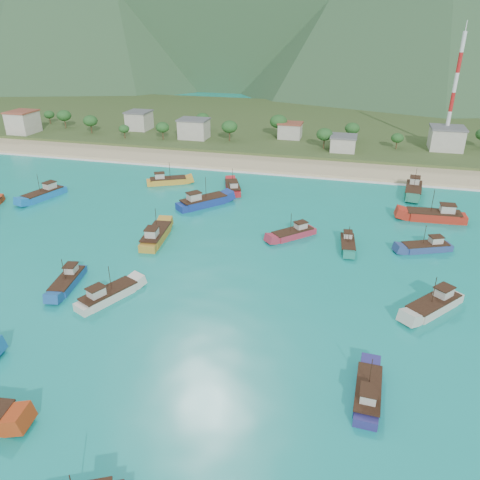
% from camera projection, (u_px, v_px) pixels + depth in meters
% --- Properties ---
extents(ground, '(600.00, 600.00, 0.00)m').
position_uv_depth(ground, '(179.00, 299.00, 75.44)').
color(ground, '#0D8A91').
rests_on(ground, ground).
extents(beach, '(400.00, 18.00, 1.20)m').
position_uv_depth(beach, '(273.00, 165.00, 144.44)').
color(beach, beige).
rests_on(beach, ground).
extents(land, '(400.00, 110.00, 2.40)m').
position_uv_depth(land, '(300.00, 125.00, 197.72)').
color(land, '#385123').
rests_on(land, ground).
extents(surf_line, '(400.00, 2.50, 0.08)m').
position_uv_depth(surf_line, '(266.00, 174.00, 136.14)').
color(surf_line, white).
rests_on(surf_line, ground).
extents(village, '(222.85, 25.93, 7.65)m').
position_uv_depth(village, '(326.00, 136.00, 158.41)').
color(village, beige).
rests_on(village, ground).
extents(vegetation, '(276.49, 25.28, 8.31)m').
position_uv_depth(vegetation, '(281.00, 131.00, 164.05)').
color(vegetation, '#235623').
rests_on(vegetation, ground).
extents(radio_tower, '(1.20, 1.20, 35.80)m').
position_uv_depth(radio_tower, '(454.00, 92.00, 149.38)').
color(radio_tower, red).
rests_on(radio_tower, ground).
extents(boat_0, '(6.80, 10.93, 6.22)m').
position_uv_depth(boat_0, '(233.00, 188.00, 122.46)').
color(boat_0, '#B21D23').
rests_on(boat_0, ground).
extents(boat_1, '(4.85, 12.20, 7.02)m').
position_uv_depth(boat_1, '(156.00, 236.00, 95.16)').
color(boat_1, '#B8872B').
rests_on(boat_1, ground).
extents(boat_2, '(10.11, 6.51, 5.77)m').
position_uv_depth(boat_2, '(426.00, 247.00, 91.01)').
color(boat_2, navy).
rests_on(boat_2, ground).
extents(boat_4, '(5.03, 12.88, 7.42)m').
position_uv_depth(boat_4, '(413.00, 190.00, 120.28)').
color(boat_4, '#21765C').
rests_on(boat_4, ground).
extents(boat_6, '(9.01, 9.05, 5.82)m').
position_uv_depth(boat_6, '(293.00, 234.00, 96.67)').
color(boat_6, '#AB2B40').
rests_on(boat_6, ground).
extents(boat_7, '(13.09, 4.55, 7.61)m').
position_uv_depth(boat_7, '(435.00, 216.00, 104.50)').
color(boat_7, '#B52617').
rests_on(boat_7, ground).
extents(boat_10, '(11.03, 7.76, 6.36)m').
position_uv_depth(boat_10, '(167.00, 181.00, 127.52)').
color(boat_10, gold).
rests_on(boat_10, ground).
extents(boat_11, '(7.25, 10.86, 6.22)m').
position_uv_depth(boat_11, '(108.00, 296.00, 75.07)').
color(boat_11, silver).
rests_on(boat_11, ground).
extents(boat_12, '(9.65, 10.68, 6.58)m').
position_uv_depth(boat_12, '(434.00, 305.00, 72.42)').
color(boat_12, beige).
rests_on(boat_12, ground).
extents(boat_13, '(11.15, 11.97, 7.47)m').
position_uv_depth(boat_13, '(203.00, 202.00, 112.42)').
color(boat_13, navy).
rests_on(boat_13, ground).
extents(boat_14, '(6.40, 12.17, 6.90)m').
position_uv_depth(boat_14, '(44.00, 195.00, 117.52)').
color(boat_14, blue).
rests_on(boat_14, ground).
extents(boat_18, '(4.39, 10.07, 5.75)m').
position_uv_depth(boat_18, '(68.00, 282.00, 79.25)').
color(boat_18, '#1D5197').
rests_on(boat_18, ground).
extents(boat_24, '(3.26, 9.77, 5.71)m').
position_uv_depth(boat_24, '(368.00, 394.00, 55.61)').
color(boat_24, navy).
rests_on(boat_24, ground).
extents(boat_26, '(3.37, 8.91, 5.15)m').
position_uv_depth(boat_26, '(348.00, 244.00, 92.53)').
color(boat_26, '#187A67').
rests_on(boat_26, ground).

